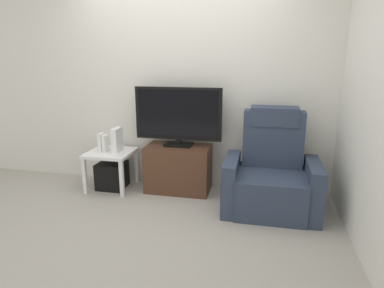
% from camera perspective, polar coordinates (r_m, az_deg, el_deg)
% --- Properties ---
extents(ground_plane, '(6.40, 6.40, 0.00)m').
position_cam_1_polar(ground_plane, '(3.41, -6.80, -13.33)').
color(ground_plane, '#9E998E').
extents(wall_back, '(6.40, 0.06, 2.60)m').
position_cam_1_polar(wall_back, '(4.10, -2.15, 10.59)').
color(wall_back, silver).
rests_on(wall_back, ground).
extents(wall_side, '(0.06, 4.48, 2.60)m').
position_cam_1_polar(wall_side, '(2.97, 29.31, 7.11)').
color(wall_side, silver).
rests_on(wall_side, ground).
extents(tv_stand, '(0.77, 0.42, 0.57)m').
position_cam_1_polar(tv_stand, '(4.04, -2.38, -4.23)').
color(tv_stand, '#4C2D1E').
rests_on(tv_stand, ground).
extents(television, '(1.03, 0.20, 0.70)m').
position_cam_1_polar(television, '(3.89, -2.42, 4.95)').
color(television, black).
rests_on(television, tv_stand).
extents(recliner_armchair, '(0.98, 0.78, 1.08)m').
position_cam_1_polar(recliner_armchair, '(3.64, 13.50, -5.33)').
color(recliner_armchair, '#2D384C').
rests_on(recliner_armchair, ground).
extents(side_table, '(0.54, 0.54, 0.48)m').
position_cam_1_polar(side_table, '(4.21, -13.80, -2.22)').
color(side_table, white).
rests_on(side_table, ground).
extents(subwoofer_box, '(0.33, 0.33, 0.33)m').
position_cam_1_polar(subwoofer_box, '(4.28, -13.61, -5.24)').
color(subwoofer_box, black).
rests_on(subwoofer_box, ground).
extents(book_leftmost, '(0.04, 0.13, 0.23)m').
position_cam_1_polar(book_leftmost, '(4.19, -15.31, 0.28)').
color(book_leftmost, white).
rests_on(book_leftmost, side_table).
extents(book_middle, '(0.04, 0.11, 0.21)m').
position_cam_1_polar(book_middle, '(4.17, -14.75, 0.12)').
color(book_middle, white).
rests_on(book_middle, side_table).
extents(game_console, '(0.07, 0.20, 0.29)m').
position_cam_1_polar(game_console, '(4.12, -12.81, 0.70)').
color(game_console, white).
rests_on(game_console, side_table).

